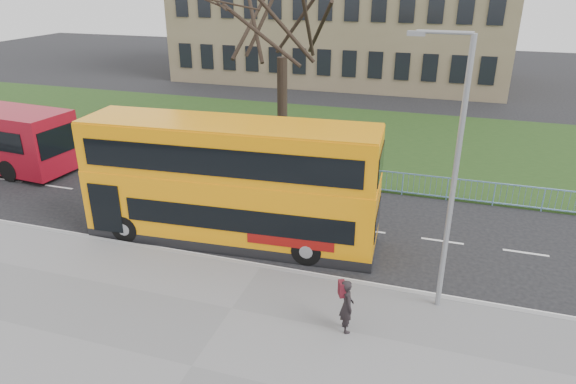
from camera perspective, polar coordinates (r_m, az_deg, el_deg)
name	(u,v)px	position (r m, az deg, el deg)	size (l,w,h in m)	color
ground	(275,248)	(19.51, -1.41, -6.27)	(120.00, 120.00, 0.00)	black
pavement	(192,368)	(14.44, -10.62, -18.63)	(80.00, 10.50, 0.12)	slate
kerb	(261,267)	(18.22, -3.01, -8.36)	(80.00, 0.20, 0.14)	gray
grass_verge	(350,139)	(32.29, 6.89, 5.83)	(80.00, 15.40, 0.08)	#1D3914
guard_railing	(319,174)	(25.01, 3.49, 1.96)	(40.00, 0.12, 1.10)	#80B2E3
bare_tree	(282,37)	(27.58, -0.67, 16.88)	(9.07, 9.07, 12.95)	black
civic_building	(344,2)	(52.18, 6.28, 20.25)	(30.00, 15.00, 14.00)	#7D6E4F
yellow_bus	(230,180)	(19.26, -6.45, 1.37)	(11.17, 3.33, 4.62)	#FF9A0A
pedestrian	(347,306)	(14.91, 6.55, -12.44)	(0.60, 0.39, 1.65)	black
street_lamp	(452,169)	(14.91, 17.74, 2.40)	(1.73, 0.22, 8.14)	gray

